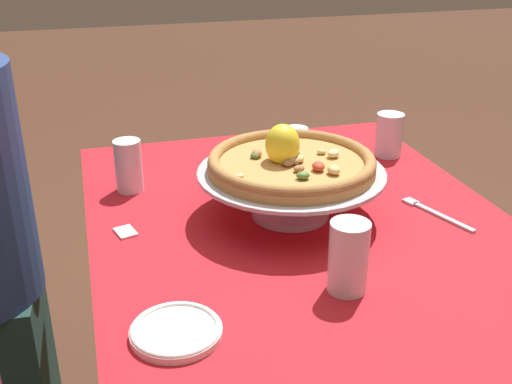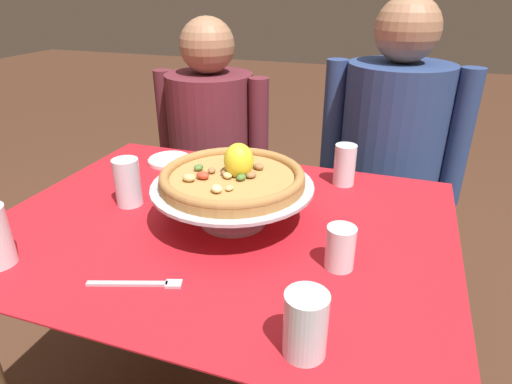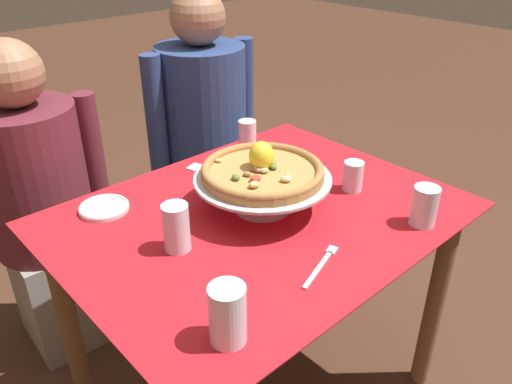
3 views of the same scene
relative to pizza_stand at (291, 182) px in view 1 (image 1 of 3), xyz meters
name	(u,v)px [view 1 (image 1 of 3)]	position (x,y,z in m)	size (l,w,h in m)	color
dining_table	(299,269)	(-0.03, -0.01, -0.20)	(1.12, 0.87, 0.76)	brown
pizza_stand	(291,182)	(0.00, 0.00, 0.00)	(0.39, 0.39, 0.10)	#B7B7C1
pizza	(291,161)	(0.00, 0.00, 0.05)	(0.35, 0.35, 0.10)	#BC8447
water_glass_side_left	(348,261)	(-0.30, 0.00, -0.02)	(0.07, 0.07, 0.13)	silver
water_glass_front_right	(389,138)	(0.27, -0.36, -0.03)	(0.07, 0.07, 0.11)	silver
water_glass_side_right	(296,148)	(0.28, -0.11, -0.04)	(0.06, 0.06, 0.09)	white
water_glass_back_right	(129,169)	(0.22, 0.32, -0.02)	(0.06, 0.06, 0.12)	white
side_plate	(176,331)	(-0.35, 0.30, -0.07)	(0.14, 0.14, 0.02)	white
dinner_fork	(434,213)	(-0.08, -0.30, -0.07)	(0.18, 0.08, 0.01)	#B7B7C1
sugar_packet	(125,232)	(0.01, 0.35, -0.07)	(0.05, 0.04, 0.01)	white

